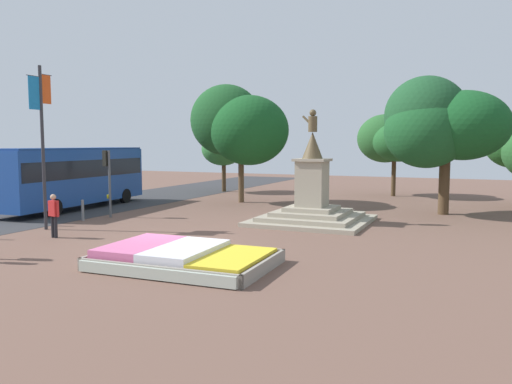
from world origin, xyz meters
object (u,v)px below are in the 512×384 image
(statue_monument, at_px, (312,203))
(flower_planter, at_px, (181,257))
(city_bus, at_px, (74,174))
(traffic_light_mid_block, at_px, (108,171))
(banner_pole, at_px, (42,139))
(kerb_bollard_north, at_px, (83,210))
(pedestrian_near_planter, at_px, (54,213))
(kerb_bollard_mid_b, at_px, (54,217))

(statue_monument, bearing_deg, flower_planter, -96.45)
(city_bus, bearing_deg, traffic_light_mid_block, -24.84)
(traffic_light_mid_block, xyz_separation_m, banner_pole, (-0.04, -4.04, 1.58))
(flower_planter, xyz_separation_m, kerb_bollard_north, (-9.25, 5.83, 0.27))
(banner_pole, height_order, city_bus, banner_pole)
(flower_planter, height_order, banner_pole, banner_pole)
(traffic_light_mid_block, distance_m, pedestrian_near_planter, 5.79)
(flower_planter, bearing_deg, kerb_bollard_mid_b, 156.39)
(banner_pole, height_order, kerb_bollard_north, banner_pole)
(statue_monument, xyz_separation_m, city_bus, (-13.96, -0.58, 1.07))
(banner_pole, relative_size, kerb_bollard_mid_b, 8.82)
(city_bus, relative_size, kerb_bollard_north, 10.21)
(statue_monument, distance_m, kerb_bollard_north, 11.05)
(city_bus, height_order, kerb_bollard_north, city_bus)
(banner_pole, xyz_separation_m, kerb_bollard_mid_b, (-0.39, 0.85, -3.49))
(kerb_bollard_mid_b, distance_m, kerb_bollard_north, 1.77)
(banner_pole, relative_size, kerb_bollard_north, 6.81)
(traffic_light_mid_block, relative_size, kerb_bollard_north, 3.29)
(banner_pole, distance_m, kerb_bollard_north, 4.28)
(traffic_light_mid_block, xyz_separation_m, pedestrian_near_planter, (1.79, -5.34, -1.33))
(pedestrian_near_planter, xyz_separation_m, kerb_bollard_mid_b, (-2.22, 2.15, -0.58))
(statue_monument, height_order, city_bus, statue_monument)
(statue_monument, xyz_separation_m, kerb_bollard_north, (-10.35, -3.86, -0.38))
(flower_planter, xyz_separation_m, kerb_bollard_mid_b, (-9.30, 4.06, 0.16))
(traffic_light_mid_block, distance_m, kerb_bollard_north, 2.33)
(pedestrian_near_planter, relative_size, kerb_bollard_north, 1.69)
(pedestrian_near_planter, xyz_separation_m, kerb_bollard_north, (-2.17, 3.91, -0.47))
(kerb_bollard_mid_b, bearing_deg, kerb_bollard_north, 88.47)
(flower_planter, height_order, traffic_light_mid_block, traffic_light_mid_block)
(city_bus, xyz_separation_m, pedestrian_near_planter, (5.79, -7.19, -0.99))
(pedestrian_near_planter, bearing_deg, kerb_bollard_north, 119.06)
(traffic_light_mid_block, bearing_deg, statue_monument, 13.72)
(statue_monument, distance_m, pedestrian_near_planter, 11.28)
(statue_monument, xyz_separation_m, kerb_bollard_mid_b, (-10.39, -5.62, -0.50))
(traffic_light_mid_block, xyz_separation_m, kerb_bollard_mid_b, (-0.43, -3.19, -1.92))
(flower_planter, bearing_deg, kerb_bollard_north, 147.79)
(city_bus, relative_size, pedestrian_near_planter, 6.06)
(flower_planter, distance_m, statue_monument, 9.77)
(flower_planter, xyz_separation_m, city_bus, (-12.87, 9.10, 1.73))
(flower_planter, height_order, city_bus, city_bus)
(banner_pole, xyz_separation_m, pedestrian_near_planter, (1.83, -1.30, -2.91))
(banner_pole, bearing_deg, city_bus, 123.92)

